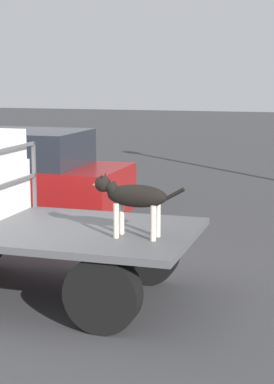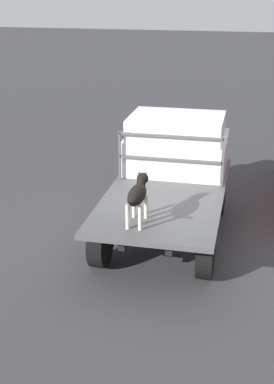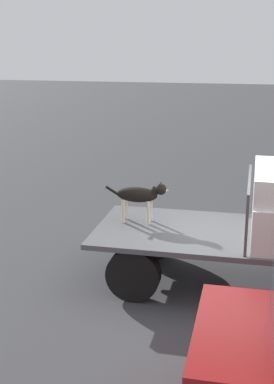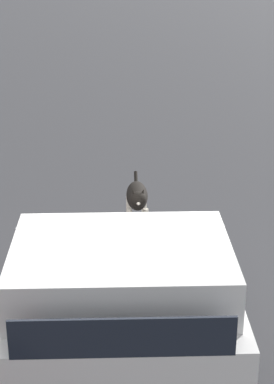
# 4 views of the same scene
# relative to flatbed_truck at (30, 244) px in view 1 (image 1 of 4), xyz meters

# --- Properties ---
(ground_plane) EXTENTS (80.00, 80.00, 0.00)m
(ground_plane) POSITION_rel_flatbed_truck_xyz_m (0.00, 0.00, -0.62)
(ground_plane) COLOR #38383A
(flatbed_truck) EXTENTS (3.92, 1.96, 0.86)m
(flatbed_truck) POSITION_rel_flatbed_truck_xyz_m (0.00, 0.00, 0.00)
(flatbed_truck) COLOR black
(flatbed_truck) RESTS_ON ground
(truck_headboard) EXTENTS (0.04, 1.84, 0.88)m
(truck_headboard) POSITION_rel_flatbed_truck_xyz_m (0.37, 0.00, 0.82)
(truck_headboard) COLOR #4C4C4F
(truck_headboard) RESTS_ON flatbed_truck
(dog) EXTENTS (1.04, 0.25, 0.70)m
(dog) POSITION_rel_flatbed_truck_xyz_m (-1.33, 0.20, 0.69)
(dog) COLOR beige
(dog) RESTS_ON flatbed_truck
(parked_sedan) EXTENTS (4.14, 1.77, 1.66)m
(parked_sedan) POSITION_rel_flatbed_truck_xyz_m (1.96, -3.21, 0.21)
(parked_sedan) COLOR black
(parked_sedan) RESTS_ON ground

